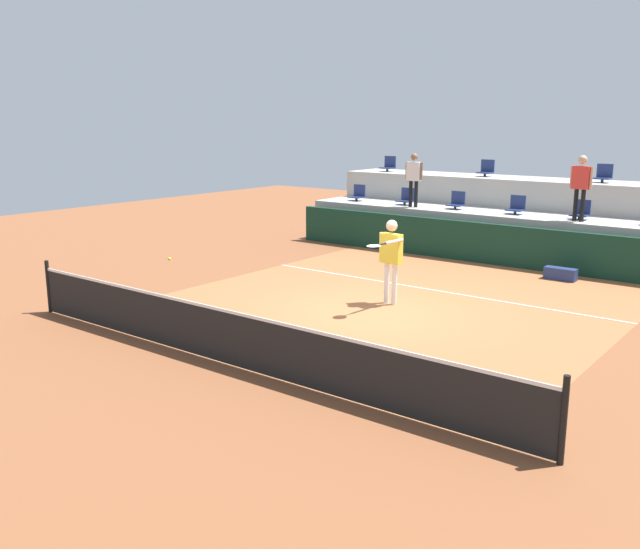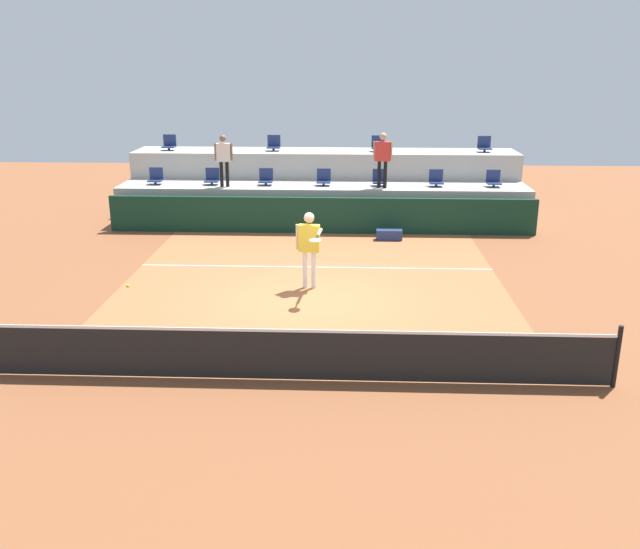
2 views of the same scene
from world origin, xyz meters
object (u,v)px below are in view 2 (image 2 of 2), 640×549
(stadium_chair_lower_far_left, at_px, (156,177))
(stadium_chair_lower_left, at_px, (212,178))
(stadium_chair_lower_mid_right, at_px, (380,179))
(equipment_bag, at_px, (389,235))
(tennis_ball, at_px, (128,286))
(stadium_chair_lower_mid_left, at_px, (266,178))
(spectator_in_white, at_px, (383,155))
(stadium_chair_upper_far_left, at_px, (169,144))
(stadium_chair_upper_far_right, at_px, (484,145))
(stadium_chair_upper_left, at_px, (274,144))
(tennis_player, at_px, (309,242))
(stadium_chair_lower_far_right, at_px, (493,180))
(stadium_chair_upper_right, at_px, (378,145))
(spectator_in_grey, at_px, (224,156))
(stadium_chair_lower_center, at_px, (324,179))
(stadium_chair_lower_right, at_px, (436,179))

(stadium_chair_lower_far_left, bearing_deg, stadium_chair_lower_left, 0.00)
(stadium_chair_lower_mid_right, height_order, equipment_bag, stadium_chair_lower_mid_right)
(tennis_ball, bearing_deg, stadium_chair_lower_mid_left, 81.70)
(spectator_in_white, bearing_deg, stadium_chair_lower_far_left, 176.96)
(stadium_chair_lower_far_left, bearing_deg, stadium_chair_lower_mid_left, 0.00)
(stadium_chair_lower_far_left, height_order, stadium_chair_lower_left, same)
(stadium_chair_upper_far_left, bearing_deg, stadium_chair_upper_far_right, 0.00)
(stadium_chair_upper_left, distance_m, tennis_player, 8.55)
(stadium_chair_lower_mid_right, distance_m, stadium_chair_lower_far_right, 3.58)
(stadium_chair_lower_far_left, bearing_deg, stadium_chair_upper_far_left, 88.95)
(stadium_chair_upper_right, xyz_separation_m, stadium_chair_upper_far_right, (3.57, 0.00, 0.00))
(stadium_chair_upper_far_right, height_order, spectator_in_grey, spectator_in_grey)
(stadium_chair_upper_far_left, relative_size, stadium_chair_upper_far_right, 1.00)
(stadium_chair_upper_left, bearing_deg, stadium_chair_upper_far_right, 0.00)
(stadium_chair_lower_center, xyz_separation_m, spectator_in_white, (1.83, -0.38, 0.81))
(stadium_chair_lower_far_right, xyz_separation_m, spectator_in_grey, (-8.45, -0.38, 0.75))
(stadium_chair_lower_center, bearing_deg, spectator_in_grey, -172.95)
(stadium_chair_lower_right, bearing_deg, stadium_chair_upper_far_right, 45.27)
(stadium_chair_upper_far_right, relative_size, tennis_player, 0.29)
(stadium_chair_upper_far_right, distance_m, spectator_in_grey, 8.72)
(tennis_ball, bearing_deg, stadium_chair_lower_right, 54.98)
(stadium_chair_lower_far_right, relative_size, tennis_ball, 7.65)
(stadium_chair_lower_mid_right, distance_m, stadium_chair_upper_left, 4.06)
(tennis_player, bearing_deg, equipment_bag, 65.09)
(spectator_in_grey, bearing_deg, stadium_chair_lower_mid_left, 16.98)
(stadium_chair_lower_far_left, relative_size, stadium_chair_lower_right, 1.00)
(stadium_chair_lower_left, relative_size, spectator_in_white, 0.31)
(stadium_chair_lower_far_left, relative_size, stadium_chair_upper_right, 1.00)
(stadium_chair_upper_left, xyz_separation_m, tennis_ball, (-1.49, -11.53, -1.21))
(tennis_player, height_order, tennis_ball, tennis_player)
(stadium_chair_lower_right, bearing_deg, stadium_chair_lower_mid_right, 180.00)
(stadium_chair_upper_far_right, xyz_separation_m, spectator_in_grey, (-8.44, -2.18, -0.10))
(stadium_chair_lower_far_left, bearing_deg, spectator_in_white, -3.04)
(stadium_chair_lower_center, xyz_separation_m, stadium_chair_upper_far_right, (5.34, 1.80, 0.85))
(stadium_chair_lower_far_left, distance_m, spectator_in_white, 7.28)
(stadium_chair_lower_center, relative_size, stadium_chair_lower_far_right, 1.00)
(spectator_in_grey, distance_m, spectator_in_white, 4.93)
(stadium_chair_lower_far_left, xyz_separation_m, stadium_chair_lower_mid_left, (3.55, 0.00, 0.00))
(stadium_chair_lower_mid_left, distance_m, equipment_bag, 4.53)
(stadium_chair_lower_left, distance_m, spectator_in_grey, 0.96)
(spectator_in_grey, bearing_deg, stadium_chair_lower_far_right, 2.60)
(stadium_chair_lower_far_right, distance_m, spectator_in_white, 3.63)
(stadium_chair_lower_center, height_order, stadium_chair_upper_far_left, stadium_chair_upper_far_left)
(stadium_chair_lower_far_left, distance_m, tennis_ball, 9.96)
(tennis_player, bearing_deg, stadium_chair_lower_center, 89.27)
(stadium_chair_upper_far_left, distance_m, stadium_chair_upper_far_right, 10.70)
(equipment_bag, bearing_deg, stadium_chair_lower_mid_right, 96.85)
(stadium_chair_upper_far_right, bearing_deg, stadium_chair_upper_right, 180.00)
(stadium_chair_lower_right, height_order, spectator_in_white, spectator_in_white)
(stadium_chair_lower_mid_left, relative_size, stadium_chair_upper_left, 1.00)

